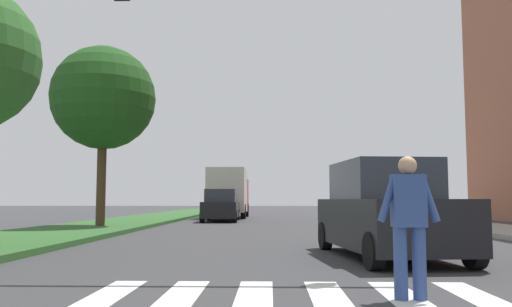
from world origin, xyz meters
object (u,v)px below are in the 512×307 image
object	(u,v)px
tree_far	(103,98)
pedestrian_performer	(409,220)
suv_crossing	(386,211)
sedan_midblock	(221,207)
truck_box_delivery	(229,192)
traffic_light_gantry	(118,18)

from	to	relation	value
tree_far	pedestrian_performer	size ratio (longest dim) A/B	4.25
tree_far	suv_crossing	size ratio (longest dim) A/B	1.50
tree_far	sedan_midblock	xyz separation A→B (m)	(4.05, 7.67, -4.43)
truck_box_delivery	sedan_midblock	bearing A→B (deg)	-89.63
pedestrian_performer	suv_crossing	world-z (taller)	suv_crossing
sedan_midblock	truck_box_delivery	bearing A→B (deg)	90.37
pedestrian_performer	sedan_midblock	xyz separation A→B (m)	(-4.30, 22.01, -0.13)
pedestrian_performer	sedan_midblock	distance (m)	22.42
tree_far	pedestrian_performer	xyz separation A→B (m)	(8.35, -14.34, -4.30)
suv_crossing	sedan_midblock	world-z (taller)	suv_crossing
traffic_light_gantry	pedestrian_performer	world-z (taller)	traffic_light_gantry
sedan_midblock	pedestrian_performer	bearing A→B (deg)	-78.93
tree_far	pedestrian_performer	bearing A→B (deg)	-59.78
pedestrian_performer	sedan_midblock	size ratio (longest dim) A/B	0.37
traffic_light_gantry	sedan_midblock	xyz separation A→B (m)	(0.01, 19.40, -3.56)
tree_far	traffic_light_gantry	xyz separation A→B (m)	(4.04, -11.74, -0.88)
tree_far	pedestrian_performer	distance (m)	17.14
tree_far	traffic_light_gantry	bearing A→B (deg)	-70.99
tree_far	truck_box_delivery	bearing A→B (deg)	73.17
suv_crossing	truck_box_delivery	distance (m)	23.60
pedestrian_performer	truck_box_delivery	bearing A→B (deg)	98.93
tree_far	truck_box_delivery	size ratio (longest dim) A/B	1.16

